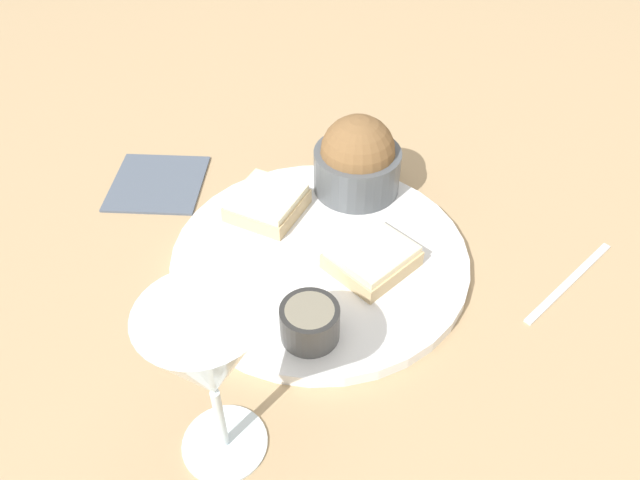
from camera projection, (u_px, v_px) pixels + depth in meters
name	position (u px, v px, depth m)	size (l,w,h in m)	color
ground_plane	(320.00, 263.00, 0.68)	(4.00, 4.00, 0.00)	tan
dinner_plate	(320.00, 258.00, 0.68)	(0.32, 0.32, 0.01)	white
salad_bowl	(357.00, 160.00, 0.73)	(0.10, 0.10, 0.10)	#4C5156
sauce_ramekin	(310.00, 321.00, 0.58)	(0.06, 0.06, 0.04)	#4C4C4C
cheese_toast_near	(372.00, 257.00, 0.65)	(0.10, 0.10, 0.03)	#D1B27F
cheese_toast_far	(267.00, 203.00, 0.71)	(0.08, 0.08, 0.03)	#D1B27F
wine_glass	(208.00, 360.00, 0.44)	(0.09, 0.09, 0.17)	silver
napkin	(157.00, 182.00, 0.78)	(0.15, 0.15, 0.01)	#4C5666
fork	(570.00, 281.00, 0.66)	(0.15, 0.06, 0.01)	silver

